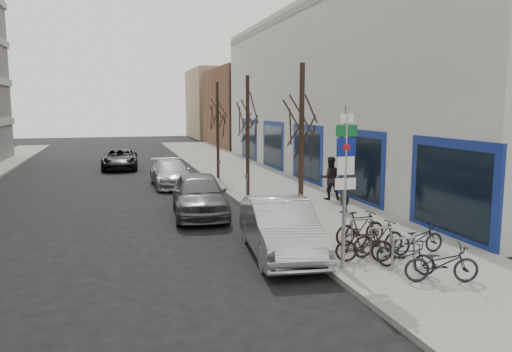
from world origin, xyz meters
TOP-DOWN VIEW (x-y plane):
  - ground at (0.00, 0.00)m, footprint 120.00×120.00m
  - sidewalk_east at (4.50, 10.00)m, footprint 5.00×70.00m
  - commercial_building at (17.00, 16.00)m, footprint 20.00×32.00m
  - brick_building_far at (13.00, 40.00)m, footprint 12.00×14.00m
  - tan_building_far at (13.50, 55.00)m, footprint 13.00×12.00m
  - highway_sign_pole at (2.40, -0.01)m, footprint 0.55×0.10m
  - bike_rack at (3.80, 0.60)m, footprint 0.66×2.26m
  - tree_near at (2.60, 3.50)m, footprint 1.80×1.80m
  - tree_mid at (2.60, 10.00)m, footprint 1.80×1.80m
  - tree_far at (2.60, 16.50)m, footprint 1.80×1.80m
  - meter_front at (2.15, 3.00)m, footprint 0.10×0.08m
  - meter_mid at (2.15, 8.50)m, footprint 0.10×0.08m
  - meter_back at (2.15, 14.00)m, footprint 0.10×0.08m
  - bike_near_left at (3.78, -0.60)m, footprint 1.22×1.54m
  - bike_near_right at (3.15, 0.31)m, footprint 1.59×0.86m
  - bike_mid_curb at (4.93, 0.57)m, footprint 1.65×0.60m
  - bike_mid_inner at (3.78, 0.67)m, footprint 1.72×0.73m
  - bike_far_curb at (4.14, -1.54)m, footprint 1.79×0.98m
  - bike_far_inner at (3.82, 1.81)m, footprint 1.75×0.72m
  - parked_car_front at (1.40, 1.94)m, footprint 2.17×4.98m
  - parked_car_mid at (0.05, 7.67)m, footprint 2.36×5.03m
  - parked_car_back at (-0.20, 15.13)m, footprint 2.03×4.72m
  - lane_car at (-2.68, 23.38)m, footprint 2.49×5.00m
  - pedestrian_near at (5.34, 6.05)m, footprint 0.70×0.70m
  - pedestrian_far at (5.95, 8.69)m, footprint 0.76×0.58m

SIDE VIEW (x-z plane):
  - ground at x=0.00m, z-range 0.00..0.00m
  - sidewalk_east at x=4.50m, z-range 0.00..0.15m
  - bike_near_right at x=3.15m, z-range 0.15..1.07m
  - bike_near_left at x=3.78m, z-range 0.15..1.08m
  - bike_mid_curb at x=4.93m, z-range 0.15..1.14m
  - bike_mid_inner at x=3.78m, z-range 0.15..1.16m
  - bike_rack at x=3.80m, z-range 0.24..1.07m
  - bike_far_inner at x=3.82m, z-range 0.15..1.18m
  - bike_far_curb at x=4.14m, z-range 0.15..1.20m
  - parked_car_back at x=-0.20m, z-range 0.00..1.35m
  - lane_car at x=-2.68m, z-range 0.00..1.36m
  - parked_car_front at x=1.40m, z-range 0.00..1.59m
  - parked_car_mid at x=0.05m, z-range 0.00..1.67m
  - meter_front at x=2.15m, z-range 0.28..1.55m
  - meter_mid at x=2.15m, z-range 0.28..1.55m
  - meter_back at x=2.15m, z-range 0.28..1.55m
  - pedestrian_near at x=5.34m, z-range 0.15..1.78m
  - pedestrian_far at x=5.95m, z-range 0.15..2.05m
  - highway_sign_pole at x=2.40m, z-range 0.36..4.56m
  - brick_building_far at x=13.00m, z-range 0.00..8.00m
  - tree_near at x=2.60m, z-range 1.35..6.85m
  - tree_mid at x=2.60m, z-range 1.35..6.85m
  - tree_far at x=2.60m, z-range 1.35..6.85m
  - tan_building_far at x=13.50m, z-range 0.00..9.00m
  - commercial_building at x=17.00m, z-range 0.00..10.00m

